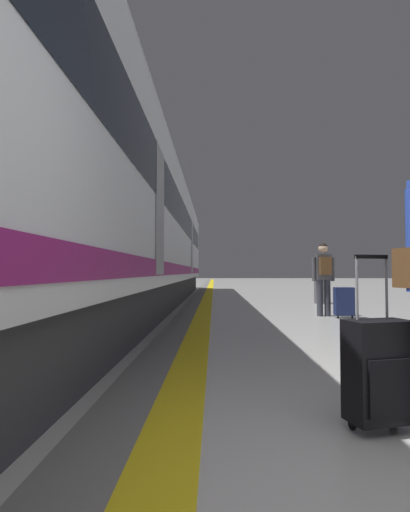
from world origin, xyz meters
The scene contains 7 objects.
safety_line_strip centered at (-1.21, 10.00, 0.00)m, with size 0.36×80.00×0.01m, color yellow.
tactile_edge_band centered at (-1.52, 10.00, 0.00)m, with size 0.59×80.00×0.01m, color slate.
high_speed_train centered at (-3.29, 9.44, 2.50)m, with size 2.94×27.50×4.97m.
rolling_suitcase_foreground centered at (0.02, 1.19, 0.36)m, with size 0.43×0.32×1.04m.
passenger_near centered at (1.36, 7.53, 0.92)m, with size 0.49×0.31×1.56m.
suitcase_near centered at (1.68, 7.20, 0.34)m, with size 0.38×0.24×0.62m.
waste_bin centered at (2.24, 11.08, 0.46)m, with size 0.46×0.46×0.91m.
Camera 1 is at (-0.96, -1.29, 0.94)m, focal length 28.92 mm.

